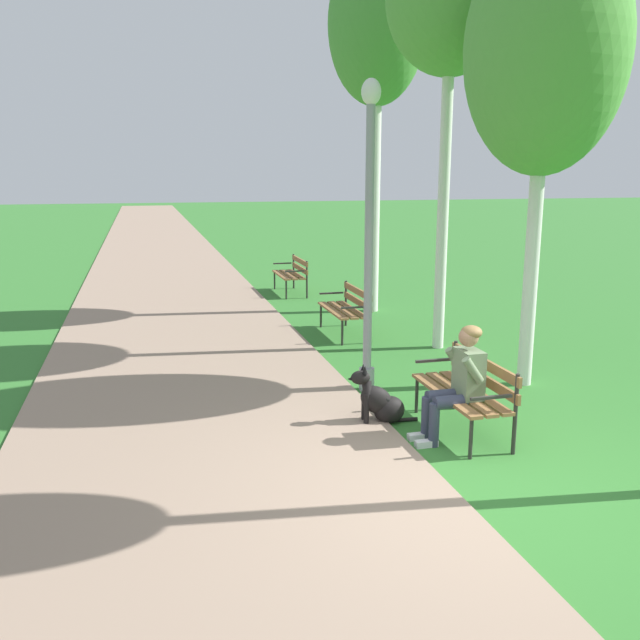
% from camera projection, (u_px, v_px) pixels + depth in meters
% --- Properties ---
extents(ground_plane, '(120.00, 120.00, 0.00)m').
position_uv_depth(ground_plane, '(477.00, 492.00, 6.04)').
color(ground_plane, '#33752D').
extents(paved_path, '(4.10, 60.00, 0.04)m').
position_uv_depth(paved_path, '(156.00, 240.00, 28.14)').
color(paved_path, gray).
rests_on(paved_path, ground).
extents(park_bench_near, '(0.55, 1.50, 0.85)m').
position_uv_depth(park_bench_near, '(468.00, 387.00, 7.35)').
color(park_bench_near, olive).
rests_on(park_bench_near, ground).
extents(park_bench_mid, '(0.55, 1.50, 0.85)m').
position_uv_depth(park_bench_mid, '(347.00, 306.00, 11.77)').
color(park_bench_mid, olive).
rests_on(park_bench_mid, ground).
extents(park_bench_far, '(0.55, 1.50, 0.85)m').
position_uv_depth(park_bench_far, '(292.00, 272.00, 15.80)').
color(park_bench_far, olive).
rests_on(park_bench_far, ground).
extents(person_seated_on_near_bench, '(0.74, 0.49, 1.25)m').
position_uv_depth(person_seated_on_near_bench, '(459.00, 379.00, 7.08)').
color(person_seated_on_near_bench, '#33384C').
rests_on(person_seated_on_near_bench, ground).
extents(dog_black, '(0.83, 0.31, 0.71)m').
position_uv_depth(dog_black, '(380.00, 402.00, 7.63)').
color(dog_black, black).
rests_on(dog_black, ground).
extents(lamp_post_near, '(0.24, 0.24, 3.91)m').
position_uv_depth(lamp_post_near, '(369.00, 236.00, 8.43)').
color(lamp_post_near, gray).
rests_on(lamp_post_near, ground).
extents(birch_tree_second, '(2.00, 1.99, 5.81)m').
position_uv_depth(birch_tree_second, '(546.00, 51.00, 8.21)').
color(birch_tree_second, silver).
rests_on(birch_tree_second, ground).
extents(birch_tree_fourth, '(1.88, 1.92, 7.07)m').
position_uv_depth(birch_tree_fourth, '(377.00, 27.00, 12.74)').
color(birch_tree_fourth, silver).
rests_on(birch_tree_fourth, ground).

